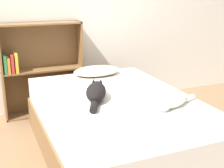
# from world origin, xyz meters

# --- Properties ---
(ground_plane) EXTENTS (8.00, 8.00, 0.00)m
(ground_plane) POSITION_xyz_m (0.00, 0.00, 0.00)
(ground_plane) COLOR #846647
(wall_back) EXTENTS (8.00, 0.06, 2.50)m
(wall_back) POSITION_xyz_m (0.00, 1.48, 1.25)
(wall_back) COLOR silver
(wall_back) RESTS_ON ground_plane
(bed) EXTENTS (1.36, 2.09, 0.56)m
(bed) POSITION_xyz_m (0.00, 0.00, 0.28)
(bed) COLOR brown
(bed) RESTS_ON ground_plane
(pillow) EXTENTS (0.55, 0.34, 0.10)m
(pillow) POSITION_xyz_m (0.10, 0.85, 0.61)
(pillow) COLOR beige
(pillow) RESTS_ON bed
(cat_light) EXTENTS (0.48, 0.24, 0.15)m
(cat_light) POSITION_xyz_m (0.32, -0.37, 0.63)
(cat_light) COLOR white
(cat_light) RESTS_ON bed
(cat_dark) EXTENTS (0.32, 0.53, 0.15)m
(cat_dark) POSITION_xyz_m (-0.19, 0.07, 0.64)
(cat_dark) COLOR black
(cat_dark) RESTS_ON bed
(bookshelf) EXTENTS (0.98, 0.26, 1.14)m
(bookshelf) POSITION_xyz_m (-0.47, 1.36, 0.58)
(bookshelf) COLOR brown
(bookshelf) RESTS_ON ground_plane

